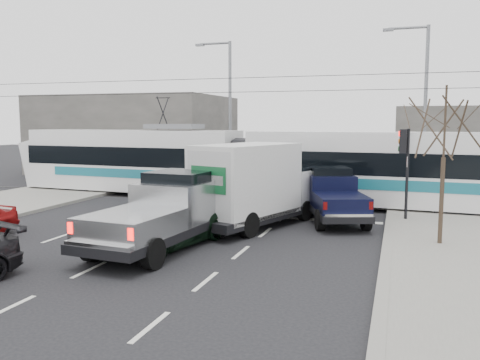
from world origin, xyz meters
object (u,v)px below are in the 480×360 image
(box_truck, at_px, (255,186))
(navy_pickup, at_px, (332,195))
(bare_tree, at_px, (445,129))
(green_car, at_px, (161,227))
(street_lamp_far, at_px, (227,104))
(street_lamp_near, at_px, (422,101))
(silver_pickup, at_px, (168,210))
(tram, at_px, (243,164))
(traffic_signal, at_px, (404,154))

(box_truck, bearing_deg, navy_pickup, 57.02)
(bare_tree, xyz_separation_m, green_car, (-8.52, -2.66, -3.14))
(street_lamp_far, distance_m, navy_pickup, 13.39)
(street_lamp_near, bearing_deg, bare_tree, -88.58)
(navy_pickup, bearing_deg, street_lamp_near, 46.91)
(street_lamp_far, bearing_deg, silver_pickup, -78.01)
(silver_pickup, height_order, green_car, silver_pickup)
(navy_pickup, bearing_deg, silver_pickup, -146.85)
(street_lamp_far, height_order, navy_pickup, street_lamp_far)
(tram, distance_m, silver_pickup, 10.03)
(tram, height_order, navy_pickup, tram)
(street_lamp_near, xyz_separation_m, street_lamp_far, (-11.50, 2.00, 0.00))
(tram, relative_size, green_car, 5.54)
(bare_tree, distance_m, tram, 11.88)
(street_lamp_far, xyz_separation_m, green_car, (3.27, -16.16, -4.46))
(box_truck, bearing_deg, tram, 130.66)
(box_truck, distance_m, navy_pickup, 3.43)
(bare_tree, bearing_deg, tram, 139.48)
(street_lamp_far, distance_m, box_truck, 13.61)
(box_truck, bearing_deg, street_lamp_far, 133.23)
(street_lamp_near, relative_size, box_truck, 1.33)
(bare_tree, relative_size, street_lamp_near, 0.56)
(traffic_signal, relative_size, street_lamp_far, 0.40)
(street_lamp_near, xyz_separation_m, box_truck, (-6.28, -10.06, -3.54))
(bare_tree, bearing_deg, traffic_signal, 105.76)
(street_lamp_far, bearing_deg, navy_pickup, -51.63)
(silver_pickup, bearing_deg, street_lamp_near, 65.50)
(silver_pickup, bearing_deg, traffic_signal, 47.03)
(street_lamp_far, distance_m, green_car, 17.08)
(traffic_signal, distance_m, green_car, 10.16)
(bare_tree, xyz_separation_m, street_lamp_far, (-11.79, 13.50, 1.32))
(bare_tree, xyz_separation_m, navy_pickup, (-3.86, 3.49, -2.74))
(traffic_signal, xyz_separation_m, street_lamp_near, (0.84, 7.50, 2.37))
(bare_tree, relative_size, navy_pickup, 0.93)
(traffic_signal, height_order, box_truck, traffic_signal)
(traffic_signal, xyz_separation_m, navy_pickup, (-2.73, -0.50, -1.69))
(street_lamp_far, bearing_deg, traffic_signal, -41.72)
(street_lamp_far, bearing_deg, box_truck, -66.58)
(street_lamp_near, xyz_separation_m, tram, (-8.63, -3.88, -3.23))
(silver_pickup, bearing_deg, box_truck, 69.96)
(box_truck, bearing_deg, green_car, -95.68)
(bare_tree, distance_m, traffic_signal, 4.28)
(traffic_signal, xyz_separation_m, green_car, (-7.39, -6.65, -2.09))
(tram, xyz_separation_m, green_car, (0.40, -10.28, -1.23))
(box_truck, distance_m, green_car, 4.63)
(street_lamp_far, relative_size, green_car, 1.91)
(bare_tree, relative_size, traffic_signal, 1.39)
(street_lamp_near, xyz_separation_m, silver_pickup, (-8.13, -13.87, -3.94))
(bare_tree, distance_m, street_lamp_near, 11.58)
(traffic_signal, bearing_deg, silver_pickup, -138.85)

